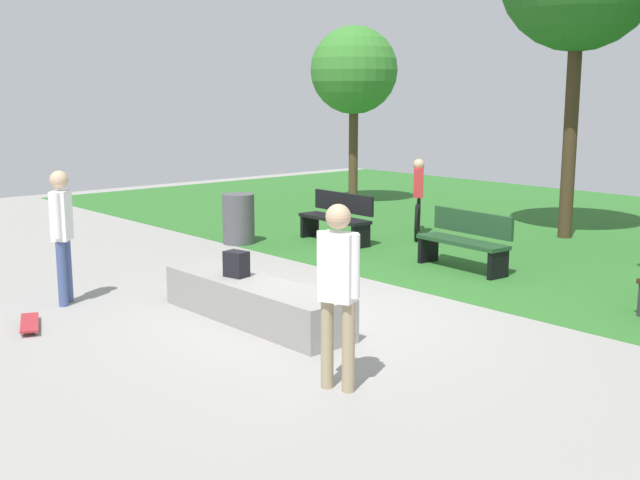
{
  "coord_description": "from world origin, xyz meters",
  "views": [
    {
      "loc": [
        7.04,
        -6.26,
        2.73
      ],
      "look_at": [
        -0.38,
        0.31,
        0.87
      ],
      "focal_mm": 44.04,
      "sensor_mm": 36.0,
      "label": 1
    }
  ],
  "objects_px": {
    "backpack_on_ledge": "(236,264)",
    "park_bench_center_lawn": "(337,216)",
    "skater_watching": "(338,282)",
    "cyclist_on_bicycle": "(418,203)",
    "trash_bin": "(239,219)",
    "park_bench_near_lamppost": "(465,239)",
    "skateboard_by_ledge": "(30,323)",
    "concrete_ledge": "(255,301)",
    "skater_performing_trick": "(62,226)",
    "tree_broad_elm": "(354,71)"
  },
  "relations": [
    {
      "from": "backpack_on_ledge",
      "to": "tree_broad_elm",
      "type": "distance_m",
      "value": 10.56
    },
    {
      "from": "park_bench_near_lamppost",
      "to": "park_bench_center_lawn",
      "type": "distance_m",
      "value": 3.03
    },
    {
      "from": "concrete_ledge",
      "to": "cyclist_on_bicycle",
      "type": "relative_size",
      "value": 1.91
    },
    {
      "from": "skater_performing_trick",
      "to": "tree_broad_elm",
      "type": "relative_size",
      "value": 0.4
    },
    {
      "from": "tree_broad_elm",
      "to": "skater_watching",
      "type": "bearing_deg",
      "value": -44.56
    },
    {
      "from": "trash_bin",
      "to": "park_bench_near_lamppost",
      "type": "bearing_deg",
      "value": 18.42
    },
    {
      "from": "park_bench_near_lamppost",
      "to": "concrete_ledge",
      "type": "bearing_deg",
      "value": -88.65
    },
    {
      "from": "cyclist_on_bicycle",
      "to": "skateboard_by_ledge",
      "type": "bearing_deg",
      "value": -82.39
    },
    {
      "from": "park_bench_near_lamppost",
      "to": "skateboard_by_ledge",
      "type": "bearing_deg",
      "value": -102.73
    },
    {
      "from": "skateboard_by_ledge",
      "to": "cyclist_on_bicycle",
      "type": "height_order",
      "value": "cyclist_on_bicycle"
    },
    {
      "from": "backpack_on_ledge",
      "to": "trash_bin",
      "type": "bearing_deg",
      "value": -47.3
    },
    {
      "from": "tree_broad_elm",
      "to": "trash_bin",
      "type": "relative_size",
      "value": 4.74
    },
    {
      "from": "skater_performing_trick",
      "to": "skater_watching",
      "type": "distance_m",
      "value": 4.64
    },
    {
      "from": "tree_broad_elm",
      "to": "park_bench_near_lamppost",
      "type": "bearing_deg",
      "value": -30.57
    },
    {
      "from": "concrete_ledge",
      "to": "tree_broad_elm",
      "type": "height_order",
      "value": "tree_broad_elm"
    },
    {
      "from": "tree_broad_elm",
      "to": "cyclist_on_bicycle",
      "type": "relative_size",
      "value": 2.86
    },
    {
      "from": "concrete_ledge",
      "to": "skateboard_by_ledge",
      "type": "relative_size",
      "value": 3.55
    },
    {
      "from": "park_bench_near_lamppost",
      "to": "cyclist_on_bicycle",
      "type": "relative_size",
      "value": 1.07
    },
    {
      "from": "skater_watching",
      "to": "trash_bin",
      "type": "bearing_deg",
      "value": 151.36
    },
    {
      "from": "park_bench_center_lawn",
      "to": "trash_bin",
      "type": "height_order",
      "value": "trash_bin"
    },
    {
      "from": "tree_broad_elm",
      "to": "park_bench_center_lawn",
      "type": "bearing_deg",
      "value": -47.15
    },
    {
      "from": "skater_watching",
      "to": "tree_broad_elm",
      "type": "distance_m",
      "value": 12.77
    },
    {
      "from": "skateboard_by_ledge",
      "to": "park_bench_center_lawn",
      "type": "relative_size",
      "value": 0.5
    },
    {
      "from": "skater_performing_trick",
      "to": "trash_bin",
      "type": "relative_size",
      "value": 1.92
    },
    {
      "from": "backpack_on_ledge",
      "to": "cyclist_on_bicycle",
      "type": "bearing_deg",
      "value": -80.45
    },
    {
      "from": "concrete_ledge",
      "to": "trash_bin",
      "type": "height_order",
      "value": "trash_bin"
    },
    {
      "from": "skater_watching",
      "to": "park_bench_near_lamppost",
      "type": "distance_m",
      "value": 5.54
    },
    {
      "from": "skater_watching",
      "to": "cyclist_on_bicycle",
      "type": "distance_m",
      "value": 8.31
    },
    {
      "from": "skateboard_by_ledge",
      "to": "cyclist_on_bicycle",
      "type": "bearing_deg",
      "value": 97.61
    },
    {
      "from": "skater_performing_trick",
      "to": "trash_bin",
      "type": "xyz_separation_m",
      "value": [
        -1.95,
        4.19,
        -0.58
      ]
    },
    {
      "from": "backpack_on_ledge",
      "to": "park_bench_center_lawn",
      "type": "distance_m",
      "value": 5.1
    },
    {
      "from": "skater_watching",
      "to": "cyclist_on_bicycle",
      "type": "height_order",
      "value": "skater_watching"
    },
    {
      "from": "park_bench_near_lamppost",
      "to": "park_bench_center_lawn",
      "type": "bearing_deg",
      "value": 178.59
    },
    {
      "from": "skater_watching",
      "to": "cyclist_on_bicycle",
      "type": "relative_size",
      "value": 1.15
    },
    {
      "from": "skateboard_by_ledge",
      "to": "tree_broad_elm",
      "type": "xyz_separation_m",
      "value": [
        -5.12,
        10.23,
        3.19
      ]
    },
    {
      "from": "backpack_on_ledge",
      "to": "skateboard_by_ledge",
      "type": "height_order",
      "value": "backpack_on_ledge"
    },
    {
      "from": "cyclist_on_bicycle",
      "to": "park_bench_near_lamppost",
      "type": "bearing_deg",
      "value": -34.54
    },
    {
      "from": "skater_watching",
      "to": "skateboard_by_ledge",
      "type": "bearing_deg",
      "value": -159.96
    },
    {
      "from": "backpack_on_ledge",
      "to": "tree_broad_elm",
      "type": "relative_size",
      "value": 0.07
    },
    {
      "from": "park_bench_near_lamppost",
      "to": "cyclist_on_bicycle",
      "type": "xyz_separation_m",
      "value": [
        -2.52,
        1.73,
        0.15
      ]
    },
    {
      "from": "backpack_on_ledge",
      "to": "park_bench_center_lawn",
      "type": "relative_size",
      "value": 0.2
    },
    {
      "from": "skateboard_by_ledge",
      "to": "trash_bin",
      "type": "relative_size",
      "value": 0.89
    },
    {
      "from": "skater_watching",
      "to": "skateboard_by_ledge",
      "type": "distance_m",
      "value": 4.21
    },
    {
      "from": "concrete_ledge",
      "to": "skateboard_by_ledge",
      "type": "height_order",
      "value": "concrete_ledge"
    },
    {
      "from": "trash_bin",
      "to": "skater_watching",
      "type": "bearing_deg",
      "value": -28.64
    },
    {
      "from": "skater_performing_trick",
      "to": "park_bench_center_lawn",
      "type": "height_order",
      "value": "skater_performing_trick"
    },
    {
      "from": "tree_broad_elm",
      "to": "trash_bin",
      "type": "xyz_separation_m",
      "value": [
        2.42,
        -5.25,
        -2.8
      ]
    },
    {
      "from": "backpack_on_ledge",
      "to": "skateboard_by_ledge",
      "type": "distance_m",
      "value": 2.53
    },
    {
      "from": "skateboard_by_ledge",
      "to": "tree_broad_elm",
      "type": "bearing_deg",
      "value": 116.59
    },
    {
      "from": "tree_broad_elm",
      "to": "cyclist_on_bicycle",
      "type": "height_order",
      "value": "tree_broad_elm"
    }
  ]
}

